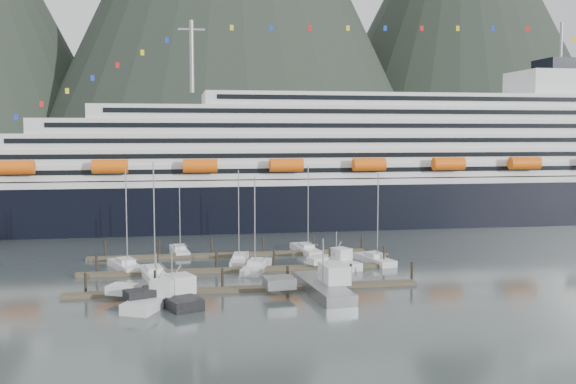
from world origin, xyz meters
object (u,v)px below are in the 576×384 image
sailboat_e (180,251)px  sailboat_h (374,260)px  sailboat_a (126,266)px  trawler_b (171,296)px  trawler_a (156,297)px  trawler_c (322,286)px  trawler_e (336,262)px  cruise_ship (363,172)px  sailboat_c (256,267)px  sailboat_b (154,275)px  sailboat_d (239,260)px  sailboat_g (306,250)px

sailboat_e → sailboat_h: sailboat_h is taller
sailboat_a → trawler_b: bearing=176.1°
trawler_a → trawler_c: 21.73m
trawler_a → trawler_b: (1.93, -0.11, 0.03)m
trawler_e → cruise_ship: bearing=-43.9°
sailboat_c → sailboat_e: bearing=54.0°
sailboat_b → trawler_a: 15.31m
sailboat_c → trawler_a: sailboat_c is taller
sailboat_b → trawler_c: (22.33, -13.50, 0.53)m
sailboat_h → trawler_c: bearing=131.6°
sailboat_c → trawler_e: bearing=-69.5°
sailboat_h → trawler_e: 7.51m
sailboat_a → trawler_e: bearing=-118.1°
sailboat_d → cruise_ship: bearing=-27.2°
sailboat_a → trawler_e: size_ratio=1.64×
sailboat_b → sailboat_d: (13.57, 9.53, -0.04)m
sailboat_e → sailboat_h: 34.45m
sailboat_d → trawler_b: size_ratio=1.33×
sailboat_c → sailboat_h: (19.86, 2.78, 0.00)m
sailboat_a → trawler_a: bearing=171.6°
sailboat_e → trawler_a: 35.09m
trawler_c → trawler_e: size_ratio=1.62×
sailboat_e → trawler_c: (18.41, -33.14, 0.59)m
sailboat_g → trawler_b: (-23.62, -32.47, 0.49)m
sailboat_e → trawler_a: sailboat_e is taller
sailboat_b → sailboat_h: 35.92m
sailboat_a → sailboat_b: bearing=-168.9°
sailboat_g → trawler_c: (-3.90, -30.57, 0.56)m
cruise_ship → trawler_e: cruise_ship is taller
trawler_a → cruise_ship: bearing=-9.2°
sailboat_h → trawler_b: bearing=108.7°
trawler_b → trawler_e: size_ratio=1.18×
cruise_ship → trawler_a: bearing=-123.8°
sailboat_d → trawler_b: bearing=166.0°
trawler_a → trawler_b: size_ratio=1.10×
sailboat_e → sailboat_h: size_ratio=0.82×
sailboat_b → sailboat_e: (3.92, 19.64, -0.06)m
sailboat_a → sailboat_b: (4.55, -7.10, 0.00)m
cruise_ship → sailboat_a: cruise_ship is taller
trawler_c → trawler_e: bearing=-24.7°
sailboat_h → trawler_c: 23.32m
sailboat_e → sailboat_d: bearing=-143.4°
sailboat_d → trawler_c: size_ratio=0.97×
cruise_ship → trawler_b: 83.88m
trawler_b → trawler_c: bearing=-107.4°
sailboat_b → sailboat_c: bearing=-91.2°
sailboat_d → sailboat_e: (-9.65, 10.12, -0.02)m
sailboat_h → trawler_c: sailboat_h is taller
sailboat_c → trawler_a: size_ratio=1.17×
cruise_ship → sailboat_e: cruise_ship is taller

